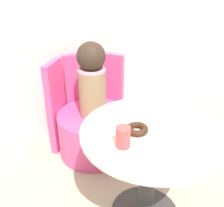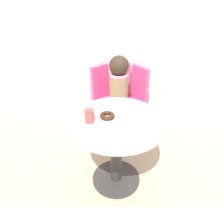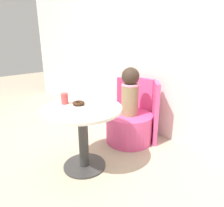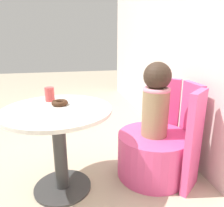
{
  "view_description": "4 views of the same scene",
  "coord_description": "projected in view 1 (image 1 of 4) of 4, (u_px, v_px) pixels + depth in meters",
  "views": [
    {
      "loc": [
        -0.69,
        -0.94,
        1.38
      ],
      "look_at": [
        -0.06,
        0.37,
        0.6
      ],
      "focal_mm": 42.0,
      "sensor_mm": 36.0,
      "label": 1
    },
    {
      "loc": [
        0.07,
        -1.27,
        1.43
      ],
      "look_at": [
        -0.09,
        0.33,
        0.57
      ],
      "focal_mm": 32.0,
      "sensor_mm": 36.0,
      "label": 2
    },
    {
      "loc": [
        1.39,
        -1.04,
        1.22
      ],
      "look_at": [
        0.0,
        0.35,
        0.58
      ],
      "focal_mm": 32.0,
      "sensor_mm": 36.0,
      "label": 3
    },
    {
      "loc": [
        1.41,
        0.05,
        1.08
      ],
      "look_at": [
        -0.04,
        0.36,
        0.63
      ],
      "focal_mm": 35.0,
      "sensor_mm": 36.0,
      "label": 4
    }
  ],
  "objects": [
    {
      "name": "round_table",
      "position": [
        149.0,
        156.0,
        1.42
      ],
      "size": [
        0.74,
        0.74,
        0.63
      ],
      "color": "#333333",
      "rests_on": "ground_plane"
    },
    {
      "name": "tub_chair",
      "position": [
        94.0,
        133.0,
        2.11
      ],
      "size": [
        0.56,
        0.56,
        0.35
      ],
      "color": "#E54C8C",
      "rests_on": "ground_plane"
    },
    {
      "name": "booth_backrest",
      "position": [
        83.0,
        99.0,
        2.2
      ],
      "size": [
        0.66,
        0.24,
        0.75
      ],
      "color": "#E54C8C",
      "rests_on": "ground_plane"
    },
    {
      "name": "child_figure",
      "position": [
        92.0,
        79.0,
        1.89
      ],
      "size": [
        0.21,
        0.21,
        0.57
      ],
      "color": "#937A56",
      "rests_on": "tub_chair"
    },
    {
      "name": "donut",
      "position": [
        137.0,
        129.0,
        1.32
      ],
      "size": [
        0.11,
        0.11,
        0.03
      ],
      "color": "#3D2314",
      "rests_on": "round_table"
    },
    {
      "name": "cup",
      "position": [
        123.0,
        137.0,
        1.2
      ],
      "size": [
        0.07,
        0.07,
        0.1
      ],
      "color": "#DB4C4C",
      "rests_on": "round_table"
    }
  ]
}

